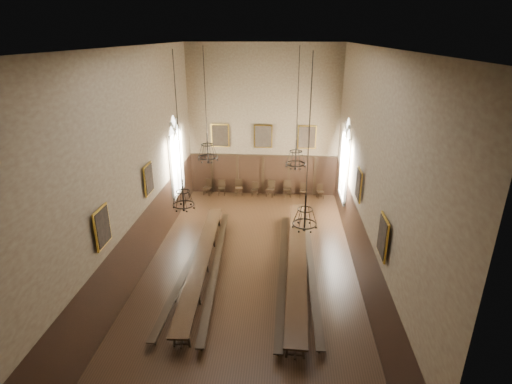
# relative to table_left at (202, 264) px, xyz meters

# --- Properties ---
(floor) EXTENTS (9.00, 18.00, 0.02)m
(floor) POSITION_rel_table_left_xyz_m (2.01, 0.20, -0.39)
(floor) COLOR black
(floor) RESTS_ON ground
(ceiling) EXTENTS (9.00, 18.00, 0.02)m
(ceiling) POSITION_rel_table_left_xyz_m (2.01, 0.20, 8.63)
(ceiling) COLOR black
(ceiling) RESTS_ON ground
(wall_back) EXTENTS (9.00, 0.02, 9.00)m
(wall_back) POSITION_rel_table_left_xyz_m (2.01, 9.21, 4.12)
(wall_back) COLOR #756648
(wall_back) RESTS_ON ground
(wall_front) EXTENTS (9.00, 0.02, 9.00)m
(wall_front) POSITION_rel_table_left_xyz_m (2.01, -8.81, 4.12)
(wall_front) COLOR #756648
(wall_front) RESTS_ON ground
(wall_left) EXTENTS (0.02, 18.00, 9.00)m
(wall_left) POSITION_rel_table_left_xyz_m (-2.50, 0.20, 4.12)
(wall_left) COLOR #756648
(wall_left) RESTS_ON ground
(wall_right) EXTENTS (0.02, 18.00, 9.00)m
(wall_right) POSITION_rel_table_left_xyz_m (6.52, 0.20, 4.12)
(wall_right) COLOR #756648
(wall_right) RESTS_ON ground
(wainscot_panelling) EXTENTS (9.00, 18.00, 2.50)m
(wainscot_panelling) POSITION_rel_table_left_xyz_m (2.01, 0.20, 0.87)
(wainscot_panelling) COLOR black
(wainscot_panelling) RESTS_ON floor
(table_left) EXTENTS (1.16, 9.66, 0.75)m
(table_left) POSITION_rel_table_left_xyz_m (0.00, 0.00, 0.00)
(table_left) COLOR black
(table_left) RESTS_ON floor
(table_right) EXTENTS (1.02, 10.62, 0.83)m
(table_right) POSITION_rel_table_left_xyz_m (3.97, 0.25, 0.04)
(table_right) COLOR black
(table_right) RESTS_ON floor
(bench_left_outer) EXTENTS (0.61, 9.75, 0.44)m
(bench_left_outer) POSITION_rel_table_left_xyz_m (-0.52, 0.16, -0.10)
(bench_left_outer) COLOR black
(bench_left_outer) RESTS_ON floor
(bench_left_inner) EXTENTS (0.94, 9.77, 0.44)m
(bench_left_inner) POSITION_rel_table_left_xyz_m (0.59, 0.05, -0.10)
(bench_left_inner) COLOR black
(bench_left_inner) RESTS_ON floor
(bench_right_inner) EXTENTS (0.42, 9.66, 0.43)m
(bench_right_inner) POSITION_rel_table_left_xyz_m (3.38, -0.03, -0.10)
(bench_right_inner) COLOR black
(bench_right_inner) RESTS_ON floor
(bench_right_outer) EXTENTS (0.43, 9.80, 0.44)m
(bench_right_outer) POSITION_rel_table_left_xyz_m (4.56, 0.25, -0.10)
(bench_right_outer) COLOR black
(bench_right_outer) RESTS_ON floor
(chair_0) EXTENTS (0.56, 0.56, 1.00)m
(chair_0) POSITION_rel_table_left_xyz_m (-1.43, 8.70, -0.07)
(chair_0) COLOR black
(chair_0) RESTS_ON floor
(chair_1) EXTENTS (0.46, 0.46, 0.94)m
(chair_1) POSITION_rel_table_left_xyz_m (-0.55, 8.75, -0.09)
(chair_1) COLOR black
(chair_1) RESTS_ON floor
(chair_2) EXTENTS (0.51, 0.51, 1.00)m
(chair_2) POSITION_rel_table_left_xyz_m (0.53, 8.79, -0.07)
(chair_2) COLOR black
(chair_2) RESTS_ON floor
(chair_3) EXTENTS (0.40, 0.40, 0.86)m
(chair_3) POSITION_rel_table_left_xyz_m (1.53, 8.74, -0.12)
(chair_3) COLOR black
(chair_3) RESTS_ON floor
(chair_4) EXTENTS (0.56, 0.56, 1.01)m
(chair_4) POSITION_rel_table_left_xyz_m (2.50, 8.73, -0.07)
(chair_4) COLOR black
(chair_4) RESTS_ON floor
(chair_5) EXTENTS (0.49, 0.49, 1.01)m
(chair_5) POSITION_rel_table_left_xyz_m (3.54, 8.79, -0.07)
(chair_5) COLOR black
(chair_5) RESTS_ON floor
(chair_6) EXTENTS (0.43, 0.43, 0.90)m
(chair_6) POSITION_rel_table_left_xyz_m (4.51, 8.68, -0.10)
(chair_6) COLOR black
(chair_6) RESTS_ON floor
(chair_7) EXTENTS (0.46, 0.46, 0.86)m
(chair_7) POSITION_rel_table_left_xyz_m (5.57, 8.69, -0.12)
(chair_7) COLOR black
(chair_7) RESTS_ON floor
(chandelier_back_left) EXTENTS (0.87, 0.87, 4.79)m
(chandelier_back_left) POSITION_rel_table_left_xyz_m (-0.02, 2.40, 4.30)
(chandelier_back_left) COLOR black
(chandelier_back_left) RESTS_ON ceiling
(chandelier_back_right) EXTENTS (0.86, 0.86, 5.00)m
(chandelier_back_right) POSITION_rel_table_left_xyz_m (3.81, 2.40, 4.10)
(chandelier_back_right) COLOR black
(chandelier_back_right) RESTS_ON ceiling
(chandelier_front_left) EXTENTS (0.75, 0.75, 5.18)m
(chandelier_front_left) POSITION_rel_table_left_xyz_m (-0.07, -1.90, 3.98)
(chandelier_front_left) COLOR black
(chandelier_front_left) RESTS_ON ceiling
(chandelier_front_right) EXTENTS (0.78, 0.78, 5.34)m
(chandelier_front_right) POSITION_rel_table_left_xyz_m (4.04, -2.77, 3.83)
(chandelier_front_right) COLOR black
(chandelier_front_right) RESTS_ON ceiling
(portrait_back_0) EXTENTS (1.10, 0.12, 1.40)m
(portrait_back_0) POSITION_rel_table_left_xyz_m (-0.59, 9.08, 3.32)
(portrait_back_0) COLOR gold
(portrait_back_0) RESTS_ON wall_back
(portrait_back_1) EXTENTS (1.10, 0.12, 1.40)m
(portrait_back_1) POSITION_rel_table_left_xyz_m (2.01, 9.08, 3.32)
(portrait_back_1) COLOR gold
(portrait_back_1) RESTS_ON wall_back
(portrait_back_2) EXTENTS (1.10, 0.12, 1.40)m
(portrait_back_2) POSITION_rel_table_left_xyz_m (4.61, 9.08, 3.32)
(portrait_back_2) COLOR gold
(portrait_back_2) RESTS_ON wall_back
(portrait_left_0) EXTENTS (0.12, 1.00, 1.30)m
(portrait_left_0) POSITION_rel_table_left_xyz_m (-2.37, 1.20, 3.32)
(portrait_left_0) COLOR gold
(portrait_left_0) RESTS_ON wall_left
(portrait_left_1) EXTENTS (0.12, 1.00, 1.30)m
(portrait_left_1) POSITION_rel_table_left_xyz_m (-2.37, -3.30, 3.32)
(portrait_left_1) COLOR gold
(portrait_left_1) RESTS_ON wall_left
(portrait_right_0) EXTENTS (0.12, 1.00, 1.30)m
(portrait_right_0) POSITION_rel_table_left_xyz_m (6.39, 1.20, 3.32)
(portrait_right_0) COLOR gold
(portrait_right_0) RESTS_ON wall_right
(portrait_right_1) EXTENTS (0.12, 1.00, 1.30)m
(portrait_right_1) POSITION_rel_table_left_xyz_m (6.39, -3.30, 3.32)
(portrait_right_1) COLOR gold
(portrait_right_1) RESTS_ON wall_right
(window_right) EXTENTS (0.20, 2.20, 4.60)m
(window_right) POSITION_rel_table_left_xyz_m (6.44, 5.70, 3.02)
(window_right) COLOR white
(window_right) RESTS_ON wall_right
(window_left) EXTENTS (0.20, 2.20, 4.60)m
(window_left) POSITION_rel_table_left_xyz_m (-2.42, 5.70, 3.02)
(window_left) COLOR white
(window_left) RESTS_ON wall_left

